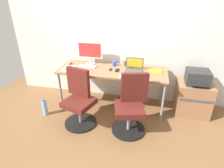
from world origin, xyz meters
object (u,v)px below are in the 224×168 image
(printer, at_px, (197,77))
(water_bottle_on_floor, at_px, (45,108))
(side_cabinet, at_px, (193,98))
(open_laptop, at_px, (134,68))
(coffee_mug, at_px, (114,64))
(desktop_monitor, at_px, (90,51))
(office_chair_right, at_px, (131,106))
(office_chair_left, at_px, (79,100))

(printer, height_order, water_bottle_on_floor, printer)
(side_cabinet, height_order, open_laptop, open_laptop)
(coffee_mug, bearing_deg, desktop_monitor, 178.90)
(water_bottle_on_floor, distance_m, open_laptop, 1.76)
(desktop_monitor, xyz_separation_m, coffee_mug, (0.47, -0.01, -0.20))
(side_cabinet, height_order, coffee_mug, coffee_mug)
(side_cabinet, bearing_deg, water_bottle_on_floor, -165.73)
(office_chair_right, distance_m, printer, 1.29)
(printer, bearing_deg, desktop_monitor, 176.36)
(printer, bearing_deg, open_laptop, -177.55)
(office_chair_left, relative_size, coffee_mug, 10.22)
(open_laptop, distance_m, coffee_mug, 0.43)
(desktop_monitor, bearing_deg, coffee_mug, -1.10)
(office_chair_left, bearing_deg, desktop_monitor, 94.00)
(printer, bearing_deg, coffee_mug, 175.55)
(printer, bearing_deg, office_chair_right, -146.02)
(desktop_monitor, bearing_deg, office_chair_left, -86.00)
(water_bottle_on_floor, distance_m, coffee_mug, 1.51)
(water_bottle_on_floor, relative_size, coffee_mug, 3.37)
(office_chair_left, xyz_separation_m, office_chair_right, (0.86, 0.00, 0.00))
(office_chair_left, bearing_deg, side_cabinet, 20.37)
(office_chair_right, bearing_deg, open_laptop, 93.75)
(office_chair_right, distance_m, open_laptop, 0.76)
(printer, distance_m, open_laptop, 1.09)
(office_chair_right, xyz_separation_m, desktop_monitor, (-0.91, 0.83, 0.58))
(office_chair_left, height_order, office_chair_right, same)
(water_bottle_on_floor, xyz_separation_m, coffee_mug, (1.12, 0.78, 0.66))
(side_cabinet, height_order, water_bottle_on_floor, side_cabinet)
(printer, xyz_separation_m, coffee_mug, (-1.48, 0.12, 0.09))
(desktop_monitor, distance_m, open_laptop, 0.91)
(side_cabinet, height_order, desktop_monitor, desktop_monitor)
(coffee_mug, bearing_deg, open_laptop, -22.19)
(office_chair_left, distance_m, open_laptop, 1.11)
(desktop_monitor, bearing_deg, open_laptop, -11.11)
(water_bottle_on_floor, xyz_separation_m, desktop_monitor, (0.64, 0.78, 0.86))
(side_cabinet, bearing_deg, open_laptop, -177.50)
(office_chair_left, relative_size, office_chair_right, 1.00)
(office_chair_right, xyz_separation_m, coffee_mug, (-0.44, 0.82, 0.38))
(side_cabinet, bearing_deg, coffee_mug, 175.59)
(printer, xyz_separation_m, desktop_monitor, (-1.96, 0.12, 0.29))
(office_chair_right, height_order, side_cabinet, office_chair_right)
(office_chair_right, bearing_deg, coffee_mug, 118.25)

